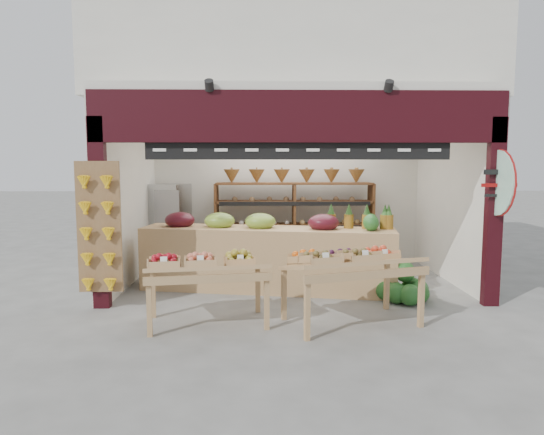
{
  "coord_description": "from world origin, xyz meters",
  "views": [
    {
      "loc": [
        -0.49,
        -7.75,
        1.99
      ],
      "look_at": [
        -0.35,
        -0.2,
        1.18
      ],
      "focal_mm": 32.0,
      "sensor_mm": 36.0,
      "label": 1
    }
  ],
  "objects_px": {
    "cardboard_stack": "(195,262)",
    "display_table_left": "(199,265)",
    "refrigerator": "(170,225)",
    "mid_counter": "(266,256)",
    "display_table_right": "(346,261)",
    "watermelon_pile": "(403,286)",
    "back_shelving": "(294,205)"
  },
  "relations": [
    {
      "from": "cardboard_stack",
      "to": "display_table_left",
      "type": "distance_m",
      "value": 2.8
    },
    {
      "from": "refrigerator",
      "to": "mid_counter",
      "type": "bearing_deg",
      "value": -26.53
    },
    {
      "from": "refrigerator",
      "to": "display_table_right",
      "type": "bearing_deg",
      "value": -32.68
    },
    {
      "from": "cardboard_stack",
      "to": "refrigerator",
      "type": "bearing_deg",
      "value": 125.62
    },
    {
      "from": "display_table_right",
      "to": "mid_counter",
      "type": "bearing_deg",
      "value": 120.26
    },
    {
      "from": "mid_counter",
      "to": "cardboard_stack",
      "type": "bearing_deg",
      "value": 140.36
    },
    {
      "from": "refrigerator",
      "to": "cardboard_stack",
      "type": "bearing_deg",
      "value": -35.73
    },
    {
      "from": "cardboard_stack",
      "to": "display_table_left",
      "type": "xyz_separation_m",
      "value": [
        0.44,
        -2.72,
        0.5
      ]
    },
    {
      "from": "cardboard_stack",
      "to": "watermelon_pile",
      "type": "height_order",
      "value": "cardboard_stack"
    },
    {
      "from": "back_shelving",
      "to": "display_table_left",
      "type": "height_order",
      "value": "back_shelving"
    },
    {
      "from": "back_shelving",
      "to": "display_table_left",
      "type": "distance_m",
      "value": 3.85
    },
    {
      "from": "watermelon_pile",
      "to": "display_table_left",
      "type": "bearing_deg",
      "value": -161.09
    },
    {
      "from": "back_shelving",
      "to": "watermelon_pile",
      "type": "relative_size",
      "value": 3.88
    },
    {
      "from": "mid_counter",
      "to": "display_table_right",
      "type": "distance_m",
      "value": 1.97
    },
    {
      "from": "cardboard_stack",
      "to": "mid_counter",
      "type": "distance_m",
      "value": 1.7
    },
    {
      "from": "cardboard_stack",
      "to": "mid_counter",
      "type": "height_order",
      "value": "mid_counter"
    },
    {
      "from": "display_table_right",
      "to": "display_table_left",
      "type": "bearing_deg",
      "value": 178.95
    },
    {
      "from": "refrigerator",
      "to": "back_shelving",
      "type": "bearing_deg",
      "value": 18.77
    },
    {
      "from": "display_table_right",
      "to": "cardboard_stack",
      "type": "bearing_deg",
      "value": 129.54
    },
    {
      "from": "refrigerator",
      "to": "display_table_left",
      "type": "relative_size",
      "value": 1.01
    },
    {
      "from": "display_table_left",
      "to": "display_table_right",
      "type": "relative_size",
      "value": 0.89
    },
    {
      "from": "refrigerator",
      "to": "watermelon_pile",
      "type": "relative_size",
      "value": 2.03
    },
    {
      "from": "refrigerator",
      "to": "display_table_left",
      "type": "height_order",
      "value": "refrigerator"
    },
    {
      "from": "mid_counter",
      "to": "watermelon_pile",
      "type": "relative_size",
      "value": 5.08
    },
    {
      "from": "cardboard_stack",
      "to": "watermelon_pile",
      "type": "relative_size",
      "value": 1.24
    },
    {
      "from": "back_shelving",
      "to": "refrigerator",
      "type": "distance_m",
      "value": 2.48
    },
    {
      "from": "refrigerator",
      "to": "mid_counter",
      "type": "distance_m",
      "value": 2.68
    },
    {
      "from": "refrigerator",
      "to": "display_table_right",
      "type": "distance_m",
      "value": 4.58
    },
    {
      "from": "back_shelving",
      "to": "refrigerator",
      "type": "xyz_separation_m",
      "value": [
        -2.44,
        -0.01,
        -0.4
      ]
    },
    {
      "from": "mid_counter",
      "to": "watermelon_pile",
      "type": "xyz_separation_m",
      "value": [
        2.01,
        -0.67,
        -0.33
      ]
    },
    {
      "from": "refrigerator",
      "to": "display_table_left",
      "type": "xyz_separation_m",
      "value": [
        1.02,
        -3.54,
        -0.07
      ]
    },
    {
      "from": "back_shelving",
      "to": "display_table_left",
      "type": "xyz_separation_m",
      "value": [
        -1.42,
        -3.55,
        -0.46
      ]
    }
  ]
}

